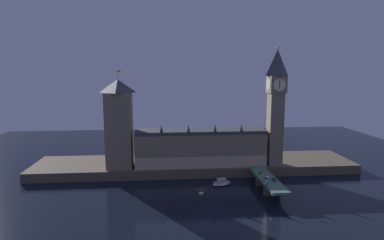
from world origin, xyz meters
name	(u,v)px	position (x,y,z in m)	size (l,w,h in m)	color
ground_plane	(201,189)	(0.00, 0.00, 0.00)	(400.00, 400.00, 0.00)	black
embankment	(195,165)	(0.00, 39.00, 3.04)	(220.00, 42.00, 6.08)	brown
parliament_hall	(200,147)	(2.69, 29.94, 17.97)	(86.08, 19.21, 28.66)	#7F7056
clock_tower	(276,103)	(52.30, 26.07, 47.57)	(11.28, 11.39, 78.21)	#7F7056
victoria_tower	(119,123)	(-50.54, 29.70, 34.92)	(16.72, 16.72, 63.40)	#7F7056
bridge	(267,181)	(38.11, -5.00, 5.37)	(10.02, 46.00, 7.28)	#4C7560
car_northbound_lead	(261,174)	(35.91, 1.02, 7.95)	(2.01, 3.80, 1.44)	yellow
car_northbound_trail	(266,179)	(35.91, -8.81, 7.89)	(1.92, 4.68, 1.30)	white
car_southbound_lead	(274,180)	(40.32, -9.78, 7.93)	(1.84, 4.49, 1.40)	#235633
pedestrian_near_rail	(267,184)	(33.71, -17.26, 8.15)	(0.38, 0.38, 1.65)	black
pedestrian_far_rail	(254,170)	(33.71, 8.13, 8.26)	(0.38, 0.38, 1.84)	black
street_lamp_near	(268,180)	(33.31, -19.72, 11.20)	(1.34, 0.60, 6.27)	#2D3333
boat_upstream	(222,183)	(12.84, 4.40, 1.64)	(12.27, 7.73, 4.49)	white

